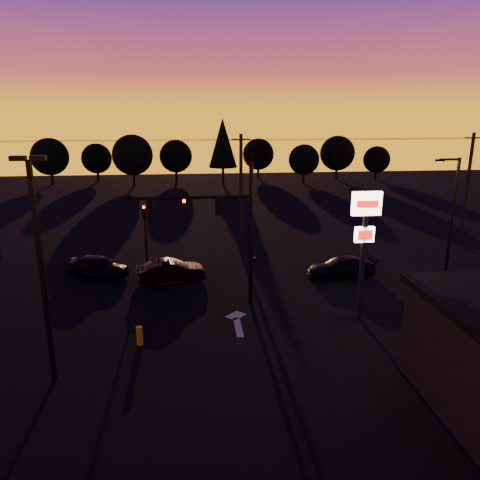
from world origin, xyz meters
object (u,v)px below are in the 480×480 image
at_px(secondary_signal, 145,226).
at_px(car_mid, 171,271).
at_px(pylon_sign, 365,228).
at_px(car_right, 341,267).
at_px(car_left, 97,266).
at_px(traffic_signal_mast, 222,220).
at_px(parking_lot_light, 40,258).
at_px(bollard, 140,336).
at_px(suv_parked, 453,334).
at_px(streetlight, 451,217).

bearing_deg(secondary_signal, car_mid, -62.25).
xyz_separation_m(pylon_sign, car_right, (1.02, 6.21, -4.26)).
bearing_deg(car_left, secondary_signal, -31.01).
height_order(pylon_sign, car_mid, pylon_sign).
distance_m(traffic_signal_mast, car_left, 10.50).
distance_m(traffic_signal_mast, secondary_signal, 9.19).
xyz_separation_m(parking_lot_light, car_left, (-0.54, 12.42, -4.55)).
distance_m(parking_lot_light, bollard, 6.37).
bearing_deg(pylon_sign, car_left, 152.23).
bearing_deg(suv_parked, car_mid, 156.54).
height_order(pylon_sign, bollard, pylon_sign).
xyz_separation_m(traffic_signal_mast, parking_lot_light, (-7.40, -6.99, 0.33)).
bearing_deg(traffic_signal_mast, car_mid, 127.49).
bearing_deg(streetlight, traffic_signal_mast, -173.86).
relative_size(traffic_signal_mast, secondary_signal, 1.97).
xyz_separation_m(bollard, car_left, (-3.73, 9.73, 0.27)).
bearing_deg(parking_lot_light, car_right, 34.60).
height_order(secondary_signal, car_mid, secondary_signal).
bearing_deg(secondary_signal, car_left, -145.85).
relative_size(car_left, car_right, 0.94).
xyz_separation_m(parking_lot_light, bollard, (3.19, 2.69, -4.81)).
height_order(parking_lot_light, car_right, parking_lot_light).
distance_m(bollard, car_left, 10.42).
bearing_deg(pylon_sign, car_mid, 147.47).
height_order(traffic_signal_mast, suv_parked, traffic_signal_mast).
distance_m(bollard, car_right, 14.71).
bearing_deg(suv_parked, secondary_signal, 151.69).
height_order(traffic_signal_mast, car_right, traffic_signal_mast).
bearing_deg(parking_lot_light, streetlight, 21.65).
height_order(bollard, car_left, car_left).
bearing_deg(streetlight, car_left, 169.88).
relative_size(bollard, car_right, 0.20).
xyz_separation_m(bollard, car_mid, (1.16, 8.28, 0.26)).
xyz_separation_m(car_left, car_mid, (4.89, -1.45, -0.00)).
bearing_deg(suv_parked, car_left, 161.19).
distance_m(traffic_signal_mast, car_right, 9.90).
distance_m(parking_lot_light, pylon_sign, 15.19).
distance_m(car_mid, car_right, 11.18).
height_order(secondary_signal, pylon_sign, pylon_sign).
relative_size(pylon_sign, car_left, 1.60).
bearing_deg(car_right, parking_lot_light, -60.06).
bearing_deg(suv_parked, car_right, 116.17).
distance_m(car_left, suv_parked, 21.58).
height_order(car_left, car_mid, car_left).
distance_m(traffic_signal_mast, parking_lot_light, 10.19).
relative_size(streetlight, car_mid, 1.84).
relative_size(traffic_signal_mast, car_mid, 1.97).
bearing_deg(bollard, traffic_signal_mast, 45.61).
xyz_separation_m(secondary_signal, car_mid, (1.85, -3.51, -2.14)).
bearing_deg(car_left, streetlight, -75.29).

